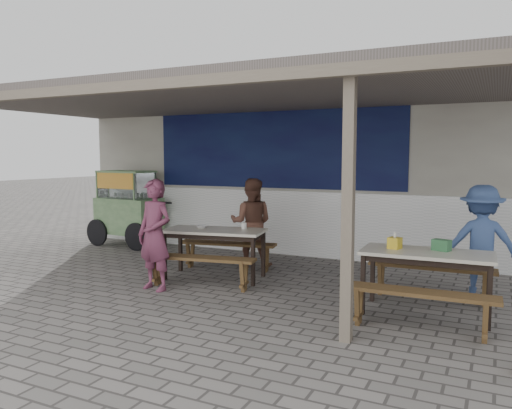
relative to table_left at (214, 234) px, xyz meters
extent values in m
plane|color=slate|center=(0.17, -0.77, -0.67)|extent=(60.00, 60.00, 0.00)
cube|color=#BAB8A7|center=(0.17, 2.83, 1.08)|extent=(9.00, 1.20, 3.50)
cube|color=white|center=(0.17, 2.20, -0.07)|extent=(9.00, 0.10, 1.20)
cube|color=#0F1E48|center=(-0.03, 2.22, 1.38)|extent=(5.00, 0.03, 1.60)
cube|color=#5C524F|center=(0.17, 0.23, 2.08)|extent=(9.00, 4.20, 0.12)
cube|color=#746A58|center=(0.17, -1.82, 1.98)|extent=(9.00, 0.12, 0.12)
cube|color=#746A58|center=(2.52, -1.67, 0.68)|extent=(0.11, 0.11, 2.70)
cube|color=beige|center=(0.00, 0.00, 0.06)|extent=(1.60, 0.96, 0.04)
cube|color=black|center=(0.00, 0.00, 0.00)|extent=(1.49, 0.84, 0.06)
cube|color=black|center=(-0.63, -0.41, -0.32)|extent=(0.05, 0.05, 0.71)
cube|color=black|center=(0.73, -0.16, -0.32)|extent=(0.05, 0.05, 0.71)
cube|color=black|center=(-0.73, 0.16, -0.32)|extent=(0.05, 0.05, 0.71)
cube|color=black|center=(0.63, 0.41, -0.32)|extent=(0.05, 0.05, 0.71)
cube|color=brown|center=(0.11, -0.59, -0.24)|extent=(1.63, 0.56, 0.04)
cube|color=brown|center=(-0.53, -0.71, -0.47)|extent=(0.10, 0.28, 0.41)
cube|color=brown|center=(0.75, -0.48, -0.47)|extent=(0.10, 0.28, 0.41)
cube|color=brown|center=(-0.11, 0.59, -0.24)|extent=(1.63, 0.56, 0.04)
cube|color=brown|center=(-0.75, 0.48, -0.47)|extent=(0.10, 0.28, 0.41)
cube|color=brown|center=(0.53, 0.71, -0.47)|extent=(0.10, 0.28, 0.41)
cube|color=beige|center=(3.12, -0.43, 0.06)|extent=(1.49, 0.74, 0.04)
cube|color=black|center=(3.12, -0.43, 0.00)|extent=(1.38, 0.64, 0.06)
cube|color=black|center=(2.45, -0.74, -0.32)|extent=(0.05, 0.05, 0.71)
cube|color=black|center=(3.80, -0.70, -0.32)|extent=(0.05, 0.05, 0.71)
cube|color=black|center=(2.44, -0.16, -0.32)|extent=(0.05, 0.05, 0.71)
cube|color=black|center=(3.78, -0.12, -0.32)|extent=(0.05, 0.05, 0.71)
cube|color=brown|center=(3.14, -1.10, -0.24)|extent=(1.57, 0.33, 0.04)
cube|color=brown|center=(2.50, -1.12, -0.47)|extent=(0.06, 0.28, 0.41)
cube|color=brown|center=(3.77, -1.08, -0.47)|extent=(0.06, 0.28, 0.41)
cube|color=brown|center=(3.10, 0.24, -0.24)|extent=(1.57, 0.33, 0.04)
cube|color=brown|center=(2.46, 0.22, -0.47)|extent=(0.06, 0.28, 0.41)
cube|color=brown|center=(3.73, 0.26, -0.47)|extent=(0.06, 0.28, 0.41)
cube|color=#84A971|center=(-3.02, 1.63, -0.03)|extent=(1.39, 0.80, 0.69)
cube|color=#84A971|center=(-3.02, 1.63, -0.40)|extent=(1.33, 0.75, 0.05)
cylinder|color=black|center=(-3.59, 1.30, -0.40)|extent=(0.56, 0.09, 0.55)
cylinder|color=black|center=(-2.51, 1.22, -0.40)|extent=(0.56, 0.09, 0.55)
cube|color=silver|center=(-3.07, 1.64, 0.59)|extent=(1.13, 0.68, 0.54)
cube|color=#84A971|center=(-3.07, 1.64, 0.86)|extent=(1.17, 0.72, 0.04)
cube|color=#E46335|center=(-3.09, 1.32, 0.68)|extent=(0.99, 0.10, 0.32)
cylinder|color=black|center=(-2.23, 1.57, 0.27)|extent=(0.69, 0.09, 0.04)
imported|color=#682F47|center=(-0.41, -0.92, 0.10)|extent=(0.61, 0.44, 1.54)
imported|color=brown|center=(0.15, 0.96, 0.07)|extent=(0.85, 0.75, 1.49)
imported|color=#405B95|center=(3.66, 0.56, 0.07)|extent=(1.05, 0.73, 1.49)
cube|color=gold|center=(2.75, -0.41, 0.15)|extent=(0.17, 0.17, 0.14)
cube|color=#306C3F|center=(3.26, -0.30, 0.14)|extent=(0.23, 0.19, 0.13)
cylinder|color=silver|center=(0.37, 0.26, 0.12)|extent=(0.08, 0.08, 0.09)
imported|color=white|center=(-0.24, 0.03, 0.10)|extent=(0.20, 0.20, 0.04)
camera|label=1|loc=(3.83, -6.42, 1.18)|focal=35.00mm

